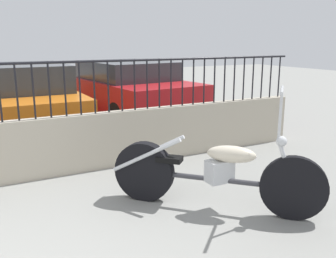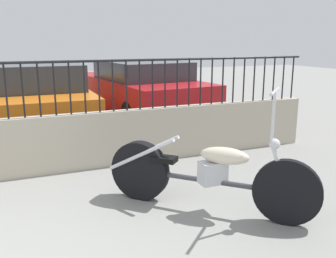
{
  "view_description": "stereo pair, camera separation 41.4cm",
  "coord_description": "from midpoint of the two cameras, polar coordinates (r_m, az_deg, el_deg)",
  "views": [
    {
      "loc": [
        0.39,
        -2.33,
        1.81
      ],
      "look_at": [
        2.56,
        1.76,
        0.7
      ],
      "focal_mm": 40.0,
      "sensor_mm": 36.0,
      "label": 1
    },
    {
      "loc": [
        0.77,
        -2.51,
        1.81
      ],
      "look_at": [
        2.56,
        1.76,
        0.7
      ],
      "focal_mm": 40.0,
      "sensor_mm": 36.0,
      "label": 2
    }
  ],
  "objects": [
    {
      "name": "motorcycle_dark_grey",
      "position": [
        4.08,
        7.37,
        -6.72
      ],
      "size": [
        1.72,
        1.75,
        1.36
      ],
      "rotation": [
        0.0,
        0.0,
        -0.8
      ],
      "color": "black",
      "rests_on": "ground_plane"
    },
    {
      "name": "car_orange",
      "position": [
        7.87,
        -17.89,
        4.63
      ],
      "size": [
        1.81,
        4.15,
        1.37
      ],
      "rotation": [
        0.0,
        0.0,
        1.57
      ],
      "color": "black",
      "rests_on": "ground_plane"
    },
    {
      "name": "car_red",
      "position": [
        8.82,
        -3.05,
        6.13
      ],
      "size": [
        2.25,
        4.54,
        1.34
      ],
      "rotation": [
        0.0,
        0.0,
        1.68
      ],
      "color": "black",
      "rests_on": "ground_plane"
    }
  ]
}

